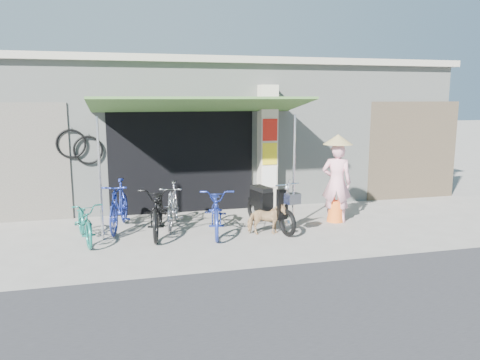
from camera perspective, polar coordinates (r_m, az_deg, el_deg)
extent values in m
plane|color=gray|center=(9.14, 2.80, -7.20)|extent=(80.00, 80.00, 0.00)
cube|color=#9DA39B|center=(13.71, -3.47, 6.02)|extent=(12.00, 5.00, 3.50)
cube|color=#B9B29E|center=(13.71, -3.55, 13.67)|extent=(12.30, 5.30, 0.16)
cube|color=black|center=(11.10, -7.05, 2.42)|extent=(3.40, 0.06, 2.50)
cube|color=black|center=(11.22, -6.98, -1.12)|extent=(3.06, 0.04, 1.10)
torus|color=black|center=(10.96, -18.03, 3.49)|extent=(0.65, 0.05, 0.65)
cylinder|color=silver|center=(10.95, -18.12, 5.16)|extent=(0.02, 0.02, 0.12)
torus|color=black|center=(10.97, -19.90, 4.18)|extent=(0.65, 0.05, 0.65)
cylinder|color=silver|center=(10.96, -19.99, 5.85)|extent=(0.02, 0.02, 0.12)
cube|color=beige|center=(11.38, 3.32, 3.94)|extent=(0.42, 0.42, 3.00)
cube|color=red|center=(11.14, 3.68, 6.12)|extent=(0.36, 0.02, 0.52)
cube|color=yellow|center=(11.19, 3.65, 3.21)|extent=(0.36, 0.02, 0.52)
cube|color=white|center=(11.27, 3.62, 0.38)|extent=(0.36, 0.02, 0.50)
cube|color=#3E672E|center=(10.13, -4.82, 9.12)|extent=(4.60, 1.88, 0.35)
cylinder|color=silver|center=(9.22, -16.71, 0.09)|extent=(0.05, 0.05, 2.36)
cylinder|color=silver|center=(9.85, 6.58, 1.06)|extent=(0.05, 0.05, 2.36)
cube|color=brown|center=(13.38, 20.34, 3.37)|extent=(2.60, 0.06, 2.60)
cube|color=#6B665B|center=(11.27, -26.60, 1.81)|extent=(2.60, 0.06, 2.60)
imported|color=#176B5E|center=(9.33, -18.38, -4.78)|extent=(0.83, 1.60, 0.80)
imported|color=navy|center=(9.96, -14.55, -3.00)|extent=(0.82, 1.77, 1.03)
imported|color=black|center=(9.46, -9.90, -3.54)|extent=(0.94, 2.01, 1.02)
imported|color=#9F9FA3|center=(9.91, -8.20, -3.06)|extent=(0.80, 1.65, 0.95)
imported|color=navy|center=(9.42, -2.87, -3.60)|extent=(0.96, 1.94, 0.97)
imported|color=#9D7453|center=(9.35, 3.24, -4.80)|extent=(0.78, 0.44, 0.63)
torus|color=black|center=(9.27, 5.82, -5.25)|extent=(0.22, 0.55, 0.54)
torus|color=black|center=(10.36, 1.75, -3.57)|extent=(0.22, 0.55, 0.54)
cube|color=black|center=(9.79, 3.67, -3.93)|extent=(0.45, 0.99, 0.10)
cube|color=black|center=(10.03, 2.62, -2.27)|extent=(0.39, 0.61, 0.35)
cube|color=black|center=(9.99, 2.63, -1.07)|extent=(0.37, 0.60, 0.09)
cube|color=black|center=(9.35, 5.17, -2.83)|extent=(0.24, 0.15, 0.57)
cylinder|color=silver|center=(9.12, 5.80, -0.55)|extent=(0.52, 0.16, 0.03)
cube|color=silver|center=(9.02, 6.42, -2.26)|extent=(0.30, 0.26, 0.20)
imported|color=#F9A8B7|center=(10.42, 11.69, -0.30)|extent=(0.76, 0.67, 1.75)
cone|color=orange|center=(10.55, 11.56, -3.73)|extent=(0.38, 0.38, 0.46)
cone|color=tan|center=(10.30, 11.87, 4.87)|extent=(0.64, 0.64, 0.22)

